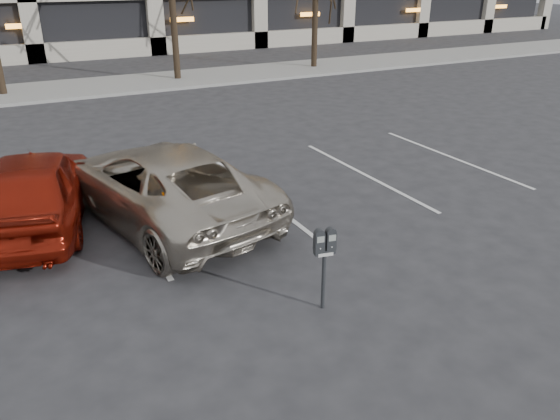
% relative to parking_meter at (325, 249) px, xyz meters
% --- Properties ---
extents(ground, '(140.00, 140.00, 0.00)m').
position_rel_parking_meter_xyz_m(ground, '(-0.33, 2.04, -0.96)').
color(ground, '#28282B').
rests_on(ground, ground).
extents(sidewalk, '(80.00, 4.00, 0.12)m').
position_rel_parking_meter_xyz_m(sidewalk, '(-0.33, 18.04, -0.90)').
color(sidewalk, gray).
rests_on(sidewalk, ground).
extents(stall_lines, '(16.90, 5.20, 0.00)m').
position_rel_parking_meter_xyz_m(stall_lines, '(-1.73, 4.34, -0.95)').
color(stall_lines, silver).
rests_on(stall_lines, ground).
extents(parking_meter, '(0.34, 0.18, 1.25)m').
position_rel_parking_meter_xyz_m(parking_meter, '(0.00, 0.00, 0.00)').
color(parking_meter, black).
rests_on(parking_meter, ground).
extents(suv_silver, '(3.55, 5.76, 1.50)m').
position_rel_parking_meter_xyz_m(suv_silver, '(-1.10, 4.08, -0.21)').
color(suv_silver, '#BDB3A1').
rests_on(suv_silver, ground).
extents(car_red, '(2.83, 4.76, 1.52)m').
position_rel_parking_meter_xyz_m(car_red, '(-3.32, 4.91, -0.20)').
color(car_red, maroon).
rests_on(car_red, ground).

